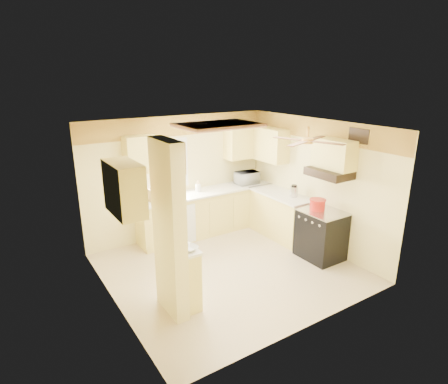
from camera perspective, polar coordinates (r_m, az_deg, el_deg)
floor at (r=6.74m, az=0.78°, el=-11.61°), size 4.00×4.00×0.00m
ceiling at (r=5.93m, az=0.88°, el=9.98°), size 4.00×4.00×0.00m
wall_back at (r=7.81m, az=-6.94°, el=2.33°), size 4.00×0.00×4.00m
wall_front at (r=4.88m, az=13.43°, el=-7.60°), size 4.00×0.00×4.00m
wall_left at (r=5.45m, az=-17.04°, el=-5.17°), size 0.00×3.80×3.80m
wall_right at (r=7.47m, az=13.70°, el=1.26°), size 0.00×3.80×3.80m
wallpaper_border at (r=7.58m, az=-7.16°, el=9.98°), size 4.00×0.02×0.40m
partition_column at (r=5.16m, az=-8.34°, el=-5.82°), size 0.20×0.70×2.50m
partition_ledge at (r=5.61m, az=-5.88°, el=-12.89°), size 0.25×0.55×0.90m
ledge_top at (r=5.39m, az=-6.04°, el=-8.57°), size 0.28×0.58×0.04m
lower_cabinets_back at (r=8.02m, az=-2.57°, el=-3.14°), size 3.00×0.60×0.90m
lower_cabinets_right at (r=7.93m, az=8.66°, el=-3.58°), size 0.60×1.40×0.90m
countertop_back at (r=7.86m, az=-2.58°, el=0.05°), size 3.04×0.64×0.04m
countertop_right at (r=7.77m, az=8.76°, el=-0.36°), size 0.64×1.44×0.04m
dishwasher_panel at (r=7.45m, az=-6.34°, el=-5.09°), size 0.58×0.02×0.80m
window at (r=7.62m, az=-8.66°, el=4.21°), size 0.92×0.02×1.02m
upper_cab_back_left at (r=7.19m, az=-12.60°, el=5.64°), size 0.60×0.35×0.70m
upper_cab_back_right at (r=8.31m, az=3.16°, el=7.60°), size 0.90×0.35×0.70m
upper_cab_right at (r=8.11m, az=6.74°, el=7.26°), size 0.35×1.00×0.70m
upper_cab_left_wall at (r=5.07m, az=-14.94°, el=0.52°), size 0.35×0.75×0.70m
upper_cab_over_stove at (r=6.82m, az=16.43°, el=5.58°), size 0.35×0.76×0.52m
stove at (r=7.16m, az=14.58°, el=-6.27°), size 0.68×0.77×0.92m
range_hood at (r=6.83m, az=15.72°, el=2.81°), size 0.50×0.76×0.14m
poster_menu at (r=5.00m, az=-7.48°, el=0.76°), size 0.02×0.42×0.57m
poster_nashville at (r=5.23m, az=-7.20°, el=-6.08°), size 0.02×0.42×0.57m
ceiling_light_panel at (r=6.41m, az=-0.89°, el=10.14°), size 1.35×0.95×0.06m
ceiling_fan at (r=6.07m, az=12.59°, el=7.68°), size 1.15×1.15×0.26m
vent_grate at (r=6.67m, az=19.85°, el=8.05°), size 0.02×0.40×0.25m
microwave at (r=8.33m, az=3.52°, el=2.18°), size 0.51×0.35×0.27m
bowl at (r=5.28m, az=-5.28°, el=-8.53°), size 0.28×0.28×0.06m
dutch_oven at (r=7.02m, az=14.05°, el=-1.84°), size 0.30×0.30×0.20m
kettle at (r=7.56m, az=10.60°, el=0.10°), size 0.16×0.16×0.25m
dish_rack at (r=7.39m, az=-10.05°, el=-0.51°), size 0.45×0.36×0.24m
utensil_crock at (r=7.81m, az=-3.97°, el=0.65°), size 0.12×0.12×0.23m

